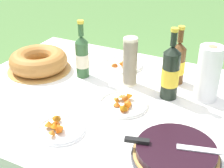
{
  "coord_description": "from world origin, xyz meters",
  "views": [
    {
      "loc": [
        0.62,
        -1.15,
        1.53
      ],
      "look_at": [
        0.03,
        0.02,
        0.81
      ],
      "focal_mm": 50.0,
      "sensor_mm": 36.0,
      "label": 1
    }
  ],
  "objects_px": {
    "serving_knife": "(168,145)",
    "cup_stack": "(130,62)",
    "cider_bottle_green": "(82,56)",
    "snack_plate_right": "(60,129)",
    "cider_bottle_amber": "(178,63)",
    "berry_tart": "(176,154)",
    "paper_towel_roll": "(208,74)",
    "juice_bottle_red": "(170,72)",
    "bundt_cake": "(39,61)",
    "snack_plate_near": "(123,104)",
    "snack_plate_left": "(123,65)"
  },
  "relations": [
    {
      "from": "bundt_cake",
      "to": "snack_plate_near",
      "type": "height_order",
      "value": "bundt_cake"
    },
    {
      "from": "juice_bottle_red",
      "to": "snack_plate_near",
      "type": "height_order",
      "value": "juice_bottle_red"
    },
    {
      "from": "bundt_cake",
      "to": "snack_plate_near",
      "type": "bearing_deg",
      "value": -12.85
    },
    {
      "from": "berry_tart",
      "to": "paper_towel_roll",
      "type": "xyz_separation_m",
      "value": [
        0.0,
        0.48,
        0.1
      ]
    },
    {
      "from": "bundt_cake",
      "to": "cider_bottle_green",
      "type": "relative_size",
      "value": 1.14
    },
    {
      "from": "snack_plate_near",
      "to": "snack_plate_right",
      "type": "height_order",
      "value": "snack_plate_near"
    },
    {
      "from": "juice_bottle_red",
      "to": "snack_plate_right",
      "type": "height_order",
      "value": "juice_bottle_red"
    },
    {
      "from": "berry_tart",
      "to": "serving_knife",
      "type": "bearing_deg",
      "value": -164.96
    },
    {
      "from": "paper_towel_roll",
      "to": "cup_stack",
      "type": "bearing_deg",
      "value": -175.57
    },
    {
      "from": "berry_tart",
      "to": "bundt_cake",
      "type": "relative_size",
      "value": 0.9
    },
    {
      "from": "snack_plate_right",
      "to": "paper_towel_roll",
      "type": "xyz_separation_m",
      "value": [
        0.47,
        0.52,
        0.12
      ]
    },
    {
      "from": "serving_knife",
      "to": "snack_plate_near",
      "type": "distance_m",
      "value": 0.38
    },
    {
      "from": "cup_stack",
      "to": "snack_plate_right",
      "type": "distance_m",
      "value": 0.51
    },
    {
      "from": "serving_knife",
      "to": "cup_stack",
      "type": "distance_m",
      "value": 0.58
    },
    {
      "from": "bundt_cake",
      "to": "paper_towel_roll",
      "type": "relative_size",
      "value": 1.33
    },
    {
      "from": "cider_bottle_amber",
      "to": "paper_towel_roll",
      "type": "height_order",
      "value": "cider_bottle_amber"
    },
    {
      "from": "cup_stack",
      "to": "snack_plate_right",
      "type": "xyz_separation_m",
      "value": [
        -0.09,
        -0.49,
        -0.11
      ]
    },
    {
      "from": "juice_bottle_red",
      "to": "paper_towel_roll",
      "type": "xyz_separation_m",
      "value": [
        0.16,
        0.07,
        0.0
      ]
    },
    {
      "from": "bundt_cake",
      "to": "cider_bottle_amber",
      "type": "relative_size",
      "value": 1.16
    },
    {
      "from": "berry_tart",
      "to": "cider_bottle_amber",
      "type": "bearing_deg",
      "value": 106.09
    },
    {
      "from": "serving_knife",
      "to": "cider_bottle_amber",
      "type": "relative_size",
      "value": 1.21
    },
    {
      "from": "berry_tart",
      "to": "cider_bottle_green",
      "type": "xyz_separation_m",
      "value": [
        -0.64,
        0.42,
        0.09
      ]
    },
    {
      "from": "juice_bottle_red",
      "to": "berry_tart",
      "type": "bearing_deg",
      "value": -69.3
    },
    {
      "from": "bundt_cake",
      "to": "cup_stack",
      "type": "xyz_separation_m",
      "value": [
        0.52,
        0.07,
        0.07
      ]
    },
    {
      "from": "serving_knife",
      "to": "bundt_cake",
      "type": "height_order",
      "value": "bundt_cake"
    },
    {
      "from": "snack_plate_right",
      "to": "snack_plate_left",
      "type": "bearing_deg",
      "value": 92.32
    },
    {
      "from": "cup_stack",
      "to": "snack_plate_left",
      "type": "xyz_separation_m",
      "value": [
        -0.12,
        0.18,
        -0.11
      ]
    },
    {
      "from": "serving_knife",
      "to": "cup_stack",
      "type": "xyz_separation_m",
      "value": [
        -0.35,
        0.46,
        0.06
      ]
    },
    {
      "from": "juice_bottle_red",
      "to": "cider_bottle_green",
      "type": "bearing_deg",
      "value": 179.07
    },
    {
      "from": "bundt_cake",
      "to": "cider_bottle_green",
      "type": "height_order",
      "value": "cider_bottle_green"
    },
    {
      "from": "berry_tart",
      "to": "bundt_cake",
      "type": "distance_m",
      "value": 0.97
    },
    {
      "from": "cider_bottle_amber",
      "to": "paper_towel_roll",
      "type": "xyz_separation_m",
      "value": [
        0.17,
        -0.1,
        0.02
      ]
    },
    {
      "from": "snack_plate_left",
      "to": "snack_plate_right",
      "type": "height_order",
      "value": "snack_plate_left"
    },
    {
      "from": "cider_bottle_green",
      "to": "paper_towel_roll",
      "type": "height_order",
      "value": "cider_bottle_green"
    },
    {
      "from": "berry_tart",
      "to": "snack_plate_right",
      "type": "height_order",
      "value": "berry_tart"
    },
    {
      "from": "berry_tart",
      "to": "bundt_cake",
      "type": "xyz_separation_m",
      "value": [
        -0.9,
        0.37,
        0.03
      ]
    },
    {
      "from": "snack_plate_left",
      "to": "bundt_cake",
      "type": "bearing_deg",
      "value": -148.22
    },
    {
      "from": "cider_bottle_green",
      "to": "snack_plate_right",
      "type": "height_order",
      "value": "cider_bottle_green"
    },
    {
      "from": "snack_plate_right",
      "to": "paper_towel_roll",
      "type": "bearing_deg",
      "value": 48.13
    },
    {
      "from": "serving_knife",
      "to": "cider_bottle_green",
      "type": "height_order",
      "value": "cider_bottle_green"
    },
    {
      "from": "cider_bottle_green",
      "to": "cider_bottle_amber",
      "type": "height_order",
      "value": "cider_bottle_green"
    },
    {
      "from": "berry_tart",
      "to": "cider_bottle_amber",
      "type": "xyz_separation_m",
      "value": [
        -0.17,
        0.57,
        0.09
      ]
    },
    {
      "from": "bundt_cake",
      "to": "snack_plate_right",
      "type": "xyz_separation_m",
      "value": [
        0.43,
        -0.42,
        -0.04
      ]
    },
    {
      "from": "cup_stack",
      "to": "snack_plate_near",
      "type": "distance_m",
      "value": 0.24
    },
    {
      "from": "serving_knife",
      "to": "cider_bottle_green",
      "type": "bearing_deg",
      "value": 129.95
    },
    {
      "from": "snack_plate_left",
      "to": "cider_bottle_amber",
      "type": "bearing_deg",
      "value": -8.89
    },
    {
      "from": "serving_knife",
      "to": "juice_bottle_red",
      "type": "bearing_deg",
      "value": 91.84
    },
    {
      "from": "juice_bottle_red",
      "to": "snack_plate_near",
      "type": "bearing_deg",
      "value": -132.74
    },
    {
      "from": "cup_stack",
      "to": "cider_bottle_amber",
      "type": "height_order",
      "value": "cider_bottle_amber"
    },
    {
      "from": "berry_tart",
      "to": "cup_stack",
      "type": "height_order",
      "value": "cup_stack"
    }
  ]
}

